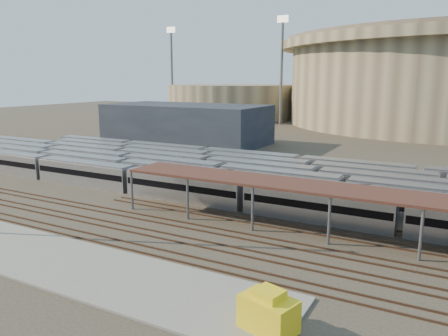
% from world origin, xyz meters
% --- Properties ---
extents(ground, '(420.00, 420.00, 0.00)m').
position_xyz_m(ground, '(0.00, 0.00, 0.00)').
color(ground, '#383026').
rests_on(ground, ground).
extents(apron, '(50.00, 9.00, 0.20)m').
position_xyz_m(apron, '(-5.00, -15.00, 0.10)').
color(apron, gray).
rests_on(apron, ground).
extents(subway_trains, '(128.37, 23.90, 3.60)m').
position_xyz_m(subway_trains, '(1.21, 18.50, 1.80)').
color(subway_trains, silver).
rests_on(subway_trains, ground).
extents(inspection_shed, '(60.30, 6.00, 5.30)m').
position_xyz_m(inspection_shed, '(22.00, 4.00, 4.98)').
color(inspection_shed, slate).
rests_on(inspection_shed, ground).
extents(empty_tracks, '(170.00, 9.62, 0.18)m').
position_xyz_m(empty_tracks, '(0.00, -5.00, 0.09)').
color(empty_tracks, '#4C3323').
rests_on(empty_tracks, ground).
extents(secondary_arena, '(56.00, 56.00, 14.00)m').
position_xyz_m(secondary_arena, '(-60.00, 130.00, 7.00)').
color(secondary_arena, gray).
rests_on(secondary_arena, ground).
extents(service_building, '(42.00, 20.00, 10.00)m').
position_xyz_m(service_building, '(-35.00, 55.00, 5.00)').
color(service_building, '#1E232D').
rests_on(service_building, ground).
extents(floodlight_0, '(4.00, 1.00, 38.40)m').
position_xyz_m(floodlight_0, '(-30.00, 110.00, 20.65)').
color(floodlight_0, slate).
rests_on(floodlight_0, ground).
extents(floodlight_1, '(4.00, 1.00, 38.40)m').
position_xyz_m(floodlight_1, '(-85.00, 120.00, 20.65)').
color(floodlight_1, slate).
rests_on(floodlight_1, ground).
extents(floodlight_3, '(4.00, 1.00, 38.40)m').
position_xyz_m(floodlight_3, '(-10.00, 160.00, 20.65)').
color(floodlight_3, slate).
rests_on(floodlight_3, ground).
extents(yellow_equipment, '(4.16, 3.19, 2.30)m').
position_xyz_m(yellow_equipment, '(18.50, -16.34, 1.35)').
color(yellow_equipment, yellow).
rests_on(yellow_equipment, apron).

